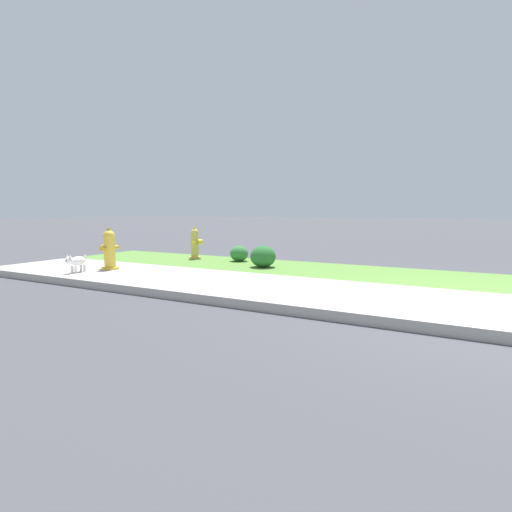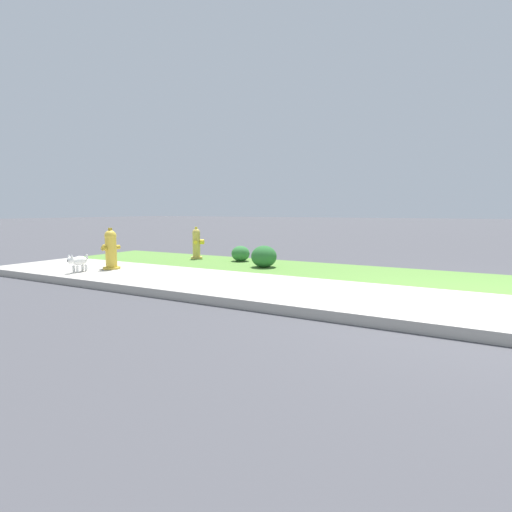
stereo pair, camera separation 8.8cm
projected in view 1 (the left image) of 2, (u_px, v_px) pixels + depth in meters
name	position (u px, v px, depth m)	size (l,w,h in m)	color
ground_plane	(498.00, 312.00, 4.63)	(120.00, 120.00, 0.00)	#424247
sidewalk_pavement	(498.00, 311.00, 4.62)	(18.00, 2.30, 0.01)	#ADA89E
grass_verge	(490.00, 282.00, 6.53)	(18.00, 2.05, 0.01)	#568438
street_curb	(506.00, 336.00, 3.54)	(18.00, 0.16, 0.12)	#ADA89E
fire_hydrant_near_corner	(195.00, 243.00, 9.64)	(0.33, 0.36, 0.78)	gold
fire_hydrant_across_street	(109.00, 250.00, 7.88)	(0.38, 0.40, 0.83)	gold
small_white_dog	(76.00, 261.00, 7.47)	(0.20, 0.47, 0.37)	white
shrub_bush_near_lamp	(239.00, 254.00, 9.20)	(0.42, 0.42, 0.36)	#337538
shrub_bush_far_verge	(263.00, 256.00, 8.22)	(0.53, 0.53, 0.45)	#28662D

